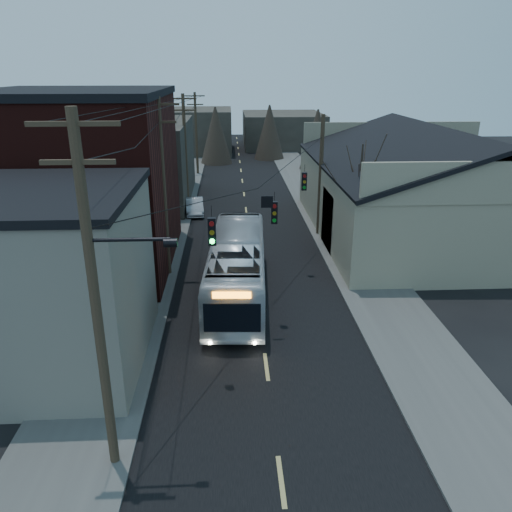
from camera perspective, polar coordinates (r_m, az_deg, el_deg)
The scene contains 13 objects.
road_surface at distance 40.89m, azimuth -1.04°, elevation 4.52°, with size 9.00×110.00×0.02m, color black.
sidewalk_left at distance 41.18m, azimuth -10.15°, elevation 4.38°, with size 4.00×110.00×0.12m, color #474744.
sidewalk_right at distance 41.60m, azimuth 7.97°, elevation 4.67°, with size 4.00×110.00×0.12m, color #474744.
building_clapboard at distance 21.30m, azimuth -23.90°, elevation -2.79°, with size 8.00×8.00×7.00m, color #6E695C.
building_brick at distance 31.18m, azimuth -19.28°, elevation 7.75°, with size 10.00×12.00×10.00m, color black.
building_left_far at distance 46.66m, azimuth -13.28°, elevation 10.39°, with size 9.00×14.00×7.00m, color #2E2A25.
warehouse at distance 38.14m, azimuth 19.26°, elevation 6.36°, with size 16.16×20.60×7.73m.
building_far_left at distance 74.89m, azimuth -6.79°, elevation 14.04°, with size 10.00×12.00×6.00m, color #2E2A25.
building_far_right at distance 80.20m, azimuth 3.05°, elevation 14.22°, with size 12.00×14.00×5.00m, color #2E2A25.
bare_tree at distance 31.27m, azimuth 11.64°, elevation 5.87°, with size 0.40×0.40×7.20m, color black.
utility_lines at distance 34.06m, azimuth -6.06°, elevation 9.70°, with size 11.24×45.28×10.50m.
bus at distance 26.03m, azimuth -2.15°, elevation -1.27°, with size 2.74×11.72×3.27m, color silver.
parked_car at distance 41.86m, azimuth -7.03°, elevation 5.66°, with size 1.38×3.96×1.31m, color #A8AAB0.
Camera 1 is at (-1.34, -9.28, 11.30)m, focal length 35.00 mm.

